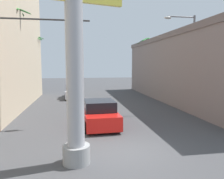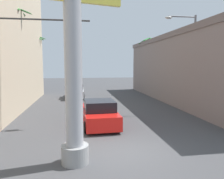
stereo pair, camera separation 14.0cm
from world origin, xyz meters
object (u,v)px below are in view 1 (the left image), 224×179
Objects in this scene: palm_tree_far_right at (147,58)px; street_lamp at (189,55)px; palm_tree_mid_left at (15,52)px; car_far at (74,91)px; car_lead at (99,113)px; traffic_light_mast at (20,50)px; palm_tree_far_left at (33,57)px.

street_lamp is at bearing -93.27° from palm_tree_far_right.
palm_tree_mid_left is 17.02m from palm_tree_far_right.
palm_tree_mid_left reaches higher than car_far.
car_lead and car_far have the same top height.
street_lamp is at bearing 19.84° from car_lead.
street_lamp is 1.02× the size of palm_tree_far_right.
traffic_light_mast is 0.88× the size of palm_tree_far_left.
car_lead is at bearing -40.64° from palm_tree_mid_left.
palm_tree_far_right reaches higher than car_far.
traffic_light_mast is 12.40m from car_far.
palm_tree_far_right reaches higher than car_lead.
street_lamp is 0.91× the size of palm_tree_mid_left.
traffic_light_mast is 5.95m from car_lead.
traffic_light_mast is (-11.86, -2.48, 0.04)m from street_lamp.
car_lead is 17.21m from palm_tree_far_right.
street_lamp is at bearing 11.81° from traffic_light_mast.
palm_tree_far_right is (0.69, 12.09, 0.10)m from street_lamp.
traffic_light_mast is 1.42× the size of car_far.
car_far is at bearing -161.80° from palm_tree_far_right.
palm_tree_mid_left reaches higher than street_lamp.
palm_tree_far_left is at bearing -177.30° from palm_tree_far_right.
car_far is (-8.89, 8.94, -3.77)m from street_lamp.
car_lead is at bearing -118.54° from palm_tree_far_right.
palm_tree_far_right reaches higher than traffic_light_mast.
palm_tree_mid_left is (-13.44, 2.62, 0.22)m from street_lamp.
palm_tree_far_left is at bearing 97.26° from traffic_light_mast.
palm_tree_far_right is at bearing 18.20° from car_far.
traffic_light_mast is at bearing 177.97° from car_lead.
street_lamp is 13.70m from palm_tree_mid_left.
street_lamp reaches higher than palm_tree_far_right.
palm_tree_far_left is (-6.31, 14.05, 3.89)m from car_lead.
car_lead is at bearing -160.16° from street_lamp.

